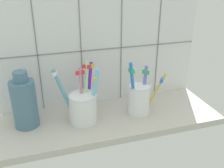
{
  "coord_description": "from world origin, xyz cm",
  "views": [
    {
      "loc": [
        -19.97,
        -64.25,
        43.41
      ],
      "look_at": [
        0.0,
        0.08,
        12.66
      ],
      "focal_mm": 41.86,
      "sensor_mm": 36.0,
      "label": 1
    }
  ],
  "objects": [
    {
      "name": "tile_wall_back",
      "position": [
        0.0,
        12.0,
        22.5
      ],
      "size": [
        64.0,
        2.2,
        45.0
      ],
      "color": "white",
      "rests_on": "ground"
    },
    {
      "name": "counter_slab",
      "position": [
        0.0,
        0.0,
        1.0
      ],
      "size": [
        64.0,
        22.0,
        2.0
      ],
      "primitive_type": "cube",
      "color": "#BCB7AD",
      "rests_on": "ground"
    },
    {
      "name": "toothbrush_cup_right",
      "position": [
        8.72,
        -0.01,
        7.04
      ],
      "size": [
        10.5,
        8.65,
        17.1
      ],
      "color": "white",
      "rests_on": "counter_slab"
    },
    {
      "name": "toothbrush_cup_left",
      "position": [
        -8.6,
        0.31,
        7.01
      ],
      "size": [
        13.1,
        11.81,
        17.38
      ],
      "color": "white",
      "rests_on": "counter_slab"
    },
    {
      "name": "ceramic_vase",
      "position": [
        -24.29,
        2.73,
        9.24
      ],
      "size": [
        6.79,
        6.79,
        16.32
      ],
      "color": "slate",
      "rests_on": "counter_slab"
    }
  ]
}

